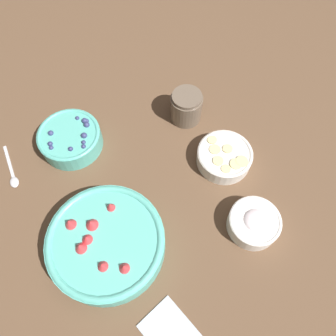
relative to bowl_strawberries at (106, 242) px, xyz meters
The scene contains 8 objects.
ground_plane 0.22m from the bowl_strawberries, 109.13° to the left, with size 4.00×4.00×0.00m, color brown.
bowl_strawberries is the anchor object (origin of this frame).
bowl_blueberries 0.31m from the bowl_strawberries, 159.44° to the left, with size 0.16×0.16×0.06m.
bowl_bananas 0.37m from the bowl_strawberries, 84.98° to the left, with size 0.14×0.14×0.05m.
bowl_cream 0.34m from the bowl_strawberries, 54.51° to the left, with size 0.12×0.12×0.05m.
jar_chocolate 0.42m from the bowl_strawberries, 109.54° to the left, with size 0.09×0.09×0.09m.
napkin 0.24m from the bowl_strawberries, ahead, with size 0.13×0.09×0.01m.
spoon 0.33m from the bowl_strawberries, 169.08° to the right, with size 0.14×0.06×0.01m.
Camera 1 is at (0.31, -0.24, 0.76)m, focal length 35.00 mm.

